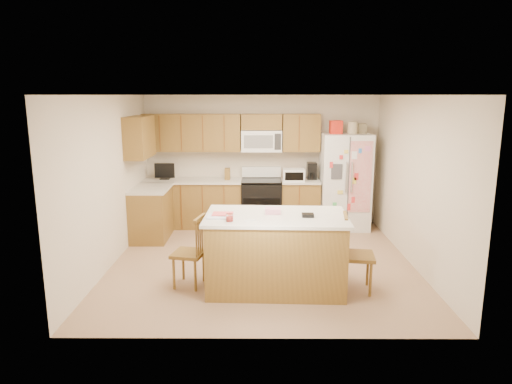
{
  "coord_description": "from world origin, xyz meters",
  "views": [
    {
      "loc": [
        -0.06,
        -6.6,
        2.5
      ],
      "look_at": [
        -0.1,
        0.35,
        1.02
      ],
      "focal_mm": 32.0,
      "sensor_mm": 36.0,
      "label": 1
    }
  ],
  "objects_px": {
    "island": "(276,252)",
    "windsor_chair_back": "(266,239)",
    "refrigerator": "(345,180)",
    "windsor_chair_right": "(356,255)",
    "stove": "(261,202)",
    "windsor_chair_left": "(190,253)"
  },
  "relations": [
    {
      "from": "windsor_chair_back",
      "to": "windsor_chair_right",
      "type": "bearing_deg",
      "value": -30.54
    },
    {
      "from": "windsor_chair_left",
      "to": "windsor_chair_right",
      "type": "distance_m",
      "value": 2.16
    },
    {
      "from": "island",
      "to": "windsor_chair_back",
      "type": "bearing_deg",
      "value": 100.89
    },
    {
      "from": "windsor_chair_back",
      "to": "windsor_chair_right",
      "type": "distance_m",
      "value": 1.33
    },
    {
      "from": "stove",
      "to": "refrigerator",
      "type": "xyz_separation_m",
      "value": [
        1.57,
        -0.06,
        0.45
      ]
    },
    {
      "from": "refrigerator",
      "to": "island",
      "type": "xyz_separation_m",
      "value": [
        -1.4,
        -2.83,
        -0.42
      ]
    },
    {
      "from": "island",
      "to": "windsor_chair_back",
      "type": "relative_size",
      "value": 1.86
    },
    {
      "from": "stove",
      "to": "island",
      "type": "xyz_separation_m",
      "value": [
        0.17,
        -2.89,
        0.03
      ]
    },
    {
      "from": "windsor_chair_left",
      "to": "windsor_chair_back",
      "type": "distance_m",
      "value": 1.14
    },
    {
      "from": "windsor_chair_back",
      "to": "windsor_chair_left",
      "type": "bearing_deg",
      "value": -151.78
    },
    {
      "from": "stove",
      "to": "windsor_chair_right",
      "type": "distance_m",
      "value": 3.19
    },
    {
      "from": "island",
      "to": "stove",
      "type": "bearing_deg",
      "value": 93.31
    },
    {
      "from": "refrigerator",
      "to": "windsor_chair_back",
      "type": "xyz_separation_m",
      "value": [
        -1.52,
        -2.21,
        -0.45
      ]
    },
    {
      "from": "refrigerator",
      "to": "island",
      "type": "bearing_deg",
      "value": -116.38
    },
    {
      "from": "windsor_chair_back",
      "to": "refrigerator",
      "type": "bearing_deg",
      "value": 55.51
    },
    {
      "from": "island",
      "to": "windsor_chair_right",
      "type": "distance_m",
      "value": 1.03
    },
    {
      "from": "refrigerator",
      "to": "windsor_chair_back",
      "type": "distance_m",
      "value": 2.72
    },
    {
      "from": "windsor_chair_back",
      "to": "windsor_chair_right",
      "type": "xyz_separation_m",
      "value": [
        1.15,
        -0.68,
        0.01
      ]
    },
    {
      "from": "refrigerator",
      "to": "windsor_chair_right",
      "type": "relative_size",
      "value": 2.02
    },
    {
      "from": "refrigerator",
      "to": "windsor_chair_back",
      "type": "relative_size",
      "value": 2.06
    },
    {
      "from": "stove",
      "to": "windsor_chair_back",
      "type": "distance_m",
      "value": 2.28
    },
    {
      "from": "island",
      "to": "windsor_chair_back",
      "type": "height_order",
      "value": "island"
    }
  ]
}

